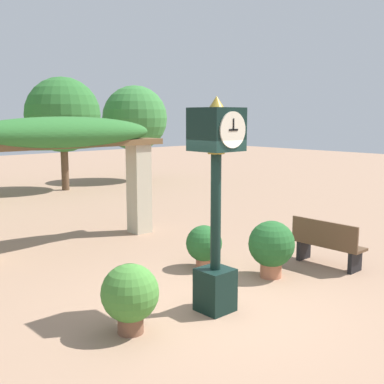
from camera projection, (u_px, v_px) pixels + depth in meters
name	position (u px, v px, depth m)	size (l,w,h in m)	color
ground_plane	(224.00, 309.00, 7.11)	(60.00, 60.00, 0.00)	#9E7A60
pedestal_clock	(216.00, 193.00, 6.79)	(0.60, 0.64, 3.10)	black
pergola	(64.00, 147.00, 10.19)	(4.91, 1.04, 2.81)	#BCB299
potted_plant_near_left	(271.00, 246.00, 8.45)	(0.82, 0.82, 1.01)	#B26B4C
potted_plant_near_right	(130.00, 295.00, 6.26)	(0.76, 0.76, 0.93)	brown
potted_plant_far_left	(204.00, 244.00, 8.96)	(0.68, 0.68, 0.81)	#B26B4C
park_bench	(327.00, 244.00, 9.09)	(0.42, 1.38, 0.89)	brown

